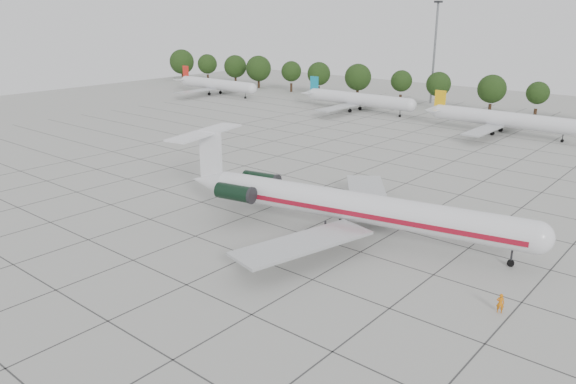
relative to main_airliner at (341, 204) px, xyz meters
name	(u,v)px	position (x,y,z in m)	size (l,w,h in m)	color
ground	(299,233)	(-3.45, -2.82, -3.40)	(260.00, 260.00, 0.00)	#A7A7A0
apron_joints	(372,199)	(-3.45, 12.18, -3.40)	(170.00, 170.00, 0.02)	#383838
main_airliner	(341,204)	(0.00, 0.00, 0.00)	(40.71, 31.67, 9.64)	silver
ground_crew	(500,303)	(19.69, -5.66, -2.56)	(0.62, 0.41, 1.69)	orange
bg_airliner_a	(216,85)	(-87.45, 63.53, -0.49)	(28.24, 27.20, 7.40)	silver
bg_airliner_b	(358,99)	(-41.00, 66.13, -0.49)	(28.24, 27.20, 7.40)	silver
bg_airliner_c	(502,119)	(-5.33, 62.74, -0.49)	(28.24, 27.20, 7.40)	silver
tree_line	(492,89)	(-15.13, 82.18, 2.58)	(249.86, 8.44, 10.22)	#332114
floodlight_mast	(435,47)	(-33.45, 89.18, 10.88)	(1.60, 1.60, 25.45)	slate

